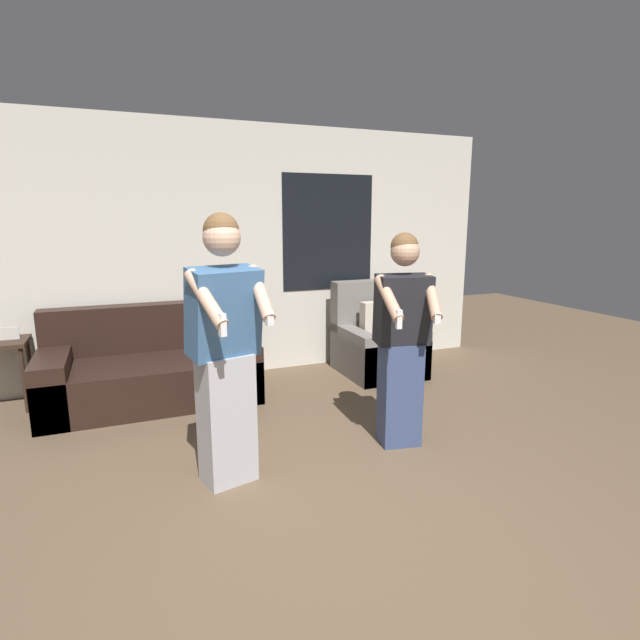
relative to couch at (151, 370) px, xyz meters
name	(u,v)px	position (x,y,z in m)	size (l,w,h in m)	color
ground_plane	(368,559)	(0.86, -2.85, -0.29)	(14.00, 14.00, 0.00)	brown
wall_back	(227,252)	(0.88, 0.52, 1.07)	(6.30, 0.07, 2.70)	beige
couch	(151,370)	(0.00, 0.00, 0.00)	(1.92, 1.00, 0.88)	black
armchair	(377,344)	(2.41, -0.06, 0.04)	(0.81, 0.88, 1.01)	slate
person_left	(225,351)	(0.36, -1.80, 0.61)	(0.51, 0.56, 1.75)	#B2B2B7
person_right	(402,340)	(1.70, -1.73, 0.53)	(0.46, 0.52, 1.62)	#384770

